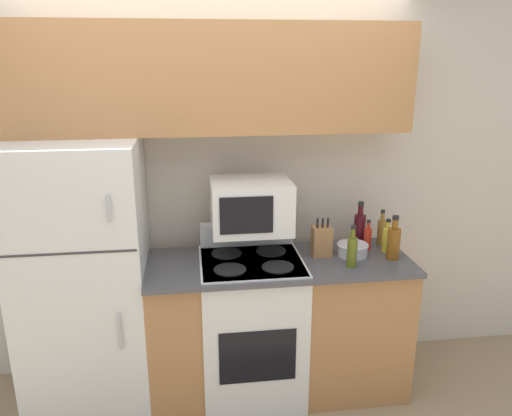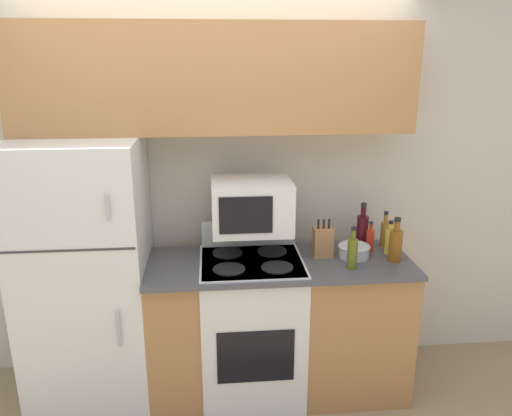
{
  "view_description": "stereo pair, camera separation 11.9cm",
  "coord_description": "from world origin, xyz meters",
  "px_view_note": "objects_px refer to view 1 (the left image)",
  "views": [
    {
      "loc": [
        -0.16,
        -2.53,
        2.15
      ],
      "look_at": [
        0.22,
        0.26,
        1.28
      ],
      "focal_mm": 35.0,
      "sensor_mm": 36.0,
      "label": 1
    },
    {
      "loc": [
        -0.04,
        -2.54,
        2.15
      ],
      "look_at": [
        0.22,
        0.26,
        1.28
      ],
      "focal_mm": 35.0,
      "sensor_mm": 36.0,
      "label": 2
    }
  ],
  "objects_px": {
    "microwave": "(251,206)",
    "bowl": "(352,249)",
    "knife_block": "(322,241)",
    "bottle_cooking_spray": "(387,239)",
    "bottle_olive_oil": "(352,251)",
    "bottle_hot_sauce": "(368,238)",
    "refrigerator": "(85,279)",
    "stove": "(252,326)",
    "bottle_wine_red": "(360,228)",
    "bottle_vinegar": "(381,231)",
    "bottle_whiskey": "(394,242)"
  },
  "relations": [
    {
      "from": "microwave",
      "to": "bowl",
      "type": "height_order",
      "value": "microwave"
    },
    {
      "from": "knife_block",
      "to": "bottle_cooking_spray",
      "type": "bearing_deg",
      "value": 0.2
    },
    {
      "from": "bottle_olive_oil",
      "to": "bottle_hot_sauce",
      "type": "relative_size",
      "value": 1.3
    },
    {
      "from": "refrigerator",
      "to": "bottle_olive_oil",
      "type": "relative_size",
      "value": 6.52
    },
    {
      "from": "stove",
      "to": "bottle_hot_sauce",
      "type": "distance_m",
      "value": 0.94
    },
    {
      "from": "bottle_wine_red",
      "to": "bottle_olive_oil",
      "type": "distance_m",
      "value": 0.37
    },
    {
      "from": "bowl",
      "to": "bottle_wine_red",
      "type": "bearing_deg",
      "value": 59.36
    },
    {
      "from": "microwave",
      "to": "bottle_cooking_spray",
      "type": "height_order",
      "value": "microwave"
    },
    {
      "from": "stove",
      "to": "knife_block",
      "type": "distance_m",
      "value": 0.71
    },
    {
      "from": "stove",
      "to": "bottle_hot_sauce",
      "type": "xyz_separation_m",
      "value": [
        0.78,
        0.11,
        0.52
      ]
    },
    {
      "from": "stove",
      "to": "bottle_olive_oil",
      "type": "bearing_deg",
      "value": -14.29
    },
    {
      "from": "microwave",
      "to": "bottle_olive_oil",
      "type": "bearing_deg",
      "value": -22.45
    },
    {
      "from": "stove",
      "to": "bottle_cooking_spray",
      "type": "xyz_separation_m",
      "value": [
        0.89,
        0.05,
        0.53
      ]
    },
    {
      "from": "bowl",
      "to": "bottle_cooking_spray",
      "type": "distance_m",
      "value": 0.25
    },
    {
      "from": "refrigerator",
      "to": "bottle_vinegar",
      "type": "distance_m",
      "value": 1.92
    },
    {
      "from": "microwave",
      "to": "bowl",
      "type": "distance_m",
      "value": 0.71
    },
    {
      "from": "bottle_olive_oil",
      "to": "bottle_cooking_spray",
      "type": "xyz_separation_m",
      "value": [
        0.3,
        0.2,
        -0.02
      ]
    },
    {
      "from": "bottle_olive_oil",
      "to": "bottle_vinegar",
      "type": "bearing_deg",
      "value": 46.7
    },
    {
      "from": "stove",
      "to": "bottle_olive_oil",
      "type": "distance_m",
      "value": 0.82
    },
    {
      "from": "microwave",
      "to": "knife_block",
      "type": "xyz_separation_m",
      "value": [
        0.44,
        -0.04,
        -0.24
      ]
    },
    {
      "from": "bottle_hot_sauce",
      "to": "bowl",
      "type": "bearing_deg",
      "value": -145.35
    },
    {
      "from": "bottle_whiskey",
      "to": "bottle_olive_oil",
      "type": "xyz_separation_m",
      "value": [
        -0.29,
        -0.08,
        -0.01
      ]
    },
    {
      "from": "bottle_hot_sauce",
      "to": "stove",
      "type": "bearing_deg",
      "value": -172.16
    },
    {
      "from": "knife_block",
      "to": "bottle_cooking_spray",
      "type": "distance_m",
      "value": 0.43
    },
    {
      "from": "bottle_olive_oil",
      "to": "bottle_whiskey",
      "type": "bearing_deg",
      "value": 15.6
    },
    {
      "from": "refrigerator",
      "to": "stove",
      "type": "xyz_separation_m",
      "value": [
        1.01,
        -0.06,
        -0.36
      ]
    },
    {
      "from": "bottle_cooking_spray",
      "to": "bottle_olive_oil",
      "type": "bearing_deg",
      "value": -146.35
    },
    {
      "from": "refrigerator",
      "to": "bottle_cooking_spray",
      "type": "relative_size",
      "value": 7.71
    },
    {
      "from": "stove",
      "to": "bottle_vinegar",
      "type": "bearing_deg",
      "value": 11.39
    },
    {
      "from": "microwave",
      "to": "bottle_vinegar",
      "type": "height_order",
      "value": "microwave"
    },
    {
      "from": "refrigerator",
      "to": "knife_block",
      "type": "distance_m",
      "value": 1.47
    },
    {
      "from": "bottle_vinegar",
      "to": "bottle_wine_red",
      "type": "height_order",
      "value": "bottle_wine_red"
    },
    {
      "from": "knife_block",
      "to": "bottle_whiskey",
      "type": "relative_size",
      "value": 0.89
    },
    {
      "from": "refrigerator",
      "to": "bottle_wine_red",
      "type": "distance_m",
      "value": 1.77
    },
    {
      "from": "refrigerator",
      "to": "bowl",
      "type": "xyz_separation_m",
      "value": [
        1.65,
        -0.05,
        0.12
      ]
    },
    {
      "from": "refrigerator",
      "to": "bottle_cooking_spray",
      "type": "distance_m",
      "value": 1.9
    },
    {
      "from": "knife_block",
      "to": "bottle_vinegar",
      "type": "height_order",
      "value": "knife_block"
    },
    {
      "from": "bowl",
      "to": "bottle_hot_sauce",
      "type": "relative_size",
      "value": 1.0
    },
    {
      "from": "bowl",
      "to": "microwave",
      "type": "bearing_deg",
      "value": 173.59
    },
    {
      "from": "microwave",
      "to": "bottle_olive_oil",
      "type": "distance_m",
      "value": 0.67
    },
    {
      "from": "stove",
      "to": "bottle_hot_sauce",
      "type": "bearing_deg",
      "value": 7.84
    },
    {
      "from": "knife_block",
      "to": "bottle_whiskey",
      "type": "height_order",
      "value": "bottle_whiskey"
    },
    {
      "from": "microwave",
      "to": "bottle_whiskey",
      "type": "xyz_separation_m",
      "value": [
        0.87,
        -0.16,
        -0.22
      ]
    },
    {
      "from": "knife_block",
      "to": "bottle_olive_oil",
      "type": "relative_size",
      "value": 0.96
    },
    {
      "from": "microwave",
      "to": "refrigerator",
      "type": "bearing_deg",
      "value": -178.5
    },
    {
      "from": "stove",
      "to": "bowl",
      "type": "xyz_separation_m",
      "value": [
        0.65,
        0.02,
        0.49
      ]
    },
    {
      "from": "bottle_vinegar",
      "to": "bottle_hot_sauce",
      "type": "relative_size",
      "value": 1.2
    },
    {
      "from": "bottle_whiskey",
      "to": "bottle_hot_sauce",
      "type": "height_order",
      "value": "bottle_whiskey"
    },
    {
      "from": "bottle_vinegar",
      "to": "bottle_hot_sauce",
      "type": "height_order",
      "value": "bottle_vinegar"
    },
    {
      "from": "bottle_hot_sauce",
      "to": "bottle_wine_red",
      "type": "bearing_deg",
      "value": 111.46
    }
  ]
}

